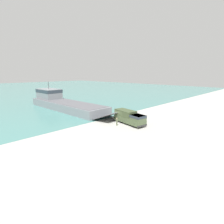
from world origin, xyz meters
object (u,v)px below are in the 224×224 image
Objects in this scene: soldier_on_ramp at (117,121)px; landing_craft at (62,102)px; military_truck at (129,117)px; moored_boat_a at (53,96)px; mooring_bollard at (133,113)px.

landing_craft is at bearing 98.65° from soldier_on_ramp.
military_truck is 1.31× the size of moored_boat_a.
landing_craft is at bearing -168.23° from military_truck.
landing_craft is 4.46× the size of military_truck.
military_truck reaches higher than moored_boat_a.
moored_boat_a reaches higher than soldier_on_ramp.
moored_boat_a reaches higher than mooring_bollard.
military_truck is 3.04m from soldier_on_ramp.
soldier_on_ramp is at bearing 139.25° from moored_boat_a.
moored_boat_a is (9.31, 24.49, -1.31)m from landing_craft.
mooring_bollard is at bearing 33.53° from soldier_on_ramp.
landing_craft is 26.23m from moored_boat_a.
moored_boat_a is at bearing 67.89° from landing_craft.
landing_craft is 5.82× the size of moored_boat_a.
soldier_on_ramp reaches higher than mooring_bollard.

